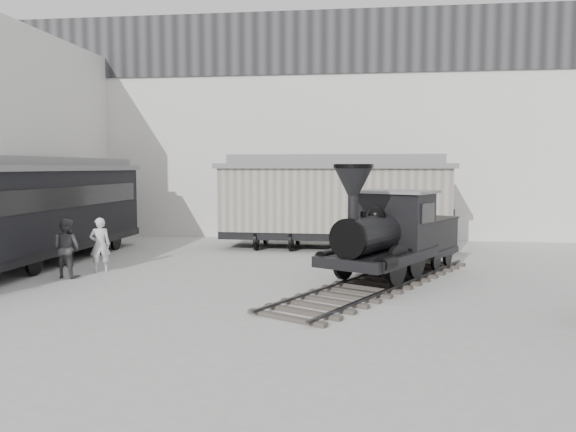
# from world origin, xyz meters

# --- Properties ---
(ground) EXTENTS (90.00, 90.00, 0.00)m
(ground) POSITION_xyz_m (0.00, 0.00, 0.00)
(ground) COLOR #9E9E9B
(north_wall) EXTENTS (34.00, 2.51, 11.00)m
(north_wall) POSITION_xyz_m (0.00, 14.98, 5.55)
(north_wall) COLOR silver
(north_wall) RESTS_ON ground
(locomotive) EXTENTS (6.64, 9.77, 3.51)m
(locomotive) POSITION_xyz_m (2.67, 3.73, 1.30)
(locomotive) COLOR #38312C
(locomotive) RESTS_ON ground
(boxcar) EXTENTS (10.02, 3.39, 4.07)m
(boxcar) POSITION_xyz_m (0.66, 10.50, 2.13)
(boxcar) COLOR black
(boxcar) RESTS_ON ground
(passenger_coach) EXTENTS (3.30, 13.50, 3.59)m
(passenger_coach) POSITION_xyz_m (-9.78, 4.69, 1.98)
(passenger_coach) COLOR black
(passenger_coach) RESTS_ON ground
(visitor_a) EXTENTS (0.80, 0.71, 1.84)m
(visitor_a) POSITION_xyz_m (-6.92, 4.10, 0.92)
(visitor_a) COLOR silver
(visitor_a) RESTS_ON ground
(visitor_b) EXTENTS (1.05, 0.88, 1.91)m
(visitor_b) POSITION_xyz_m (-7.55, 3.06, 0.95)
(visitor_b) COLOR #424244
(visitor_b) RESTS_ON ground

